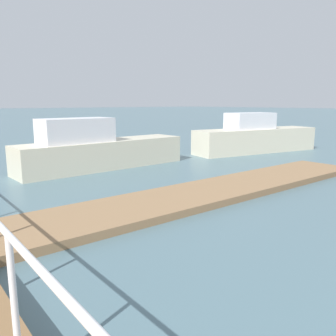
{
  "coord_description": "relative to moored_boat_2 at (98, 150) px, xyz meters",
  "views": [
    {
      "loc": [
        -3.81,
        2.76,
        2.52
      ],
      "look_at": [
        1.54,
        9.45,
        0.9
      ],
      "focal_mm": 37.12,
      "sensor_mm": 36.0,
      "label": 1
    }
  ],
  "objects": [
    {
      "name": "moored_boat_3",
      "position": [
        8.46,
        -0.89,
        0.02
      ],
      "size": [
        7.1,
        2.77,
        2.02
      ],
      "color": "beige",
      "rests_on": "ground_plane"
    },
    {
      "name": "ground_plane",
      "position": [
        -2.36,
        5.24,
        -0.74
      ],
      "size": [
        300.0,
        300.0,
        0.0
      ],
      "primitive_type": "plane",
      "color": "slate"
    },
    {
      "name": "floating_dock",
      "position": [
        0.53,
        -5.47,
        -0.65
      ],
      "size": [
        12.77,
        2.0,
        0.18
      ],
      "primitive_type": "cube",
      "color": "#93704C",
      "rests_on": "ground_plane"
    },
    {
      "name": "moored_boat_2",
      "position": [
        0.0,
        0.0,
        0.0
      ],
      "size": [
        6.79,
        1.78,
        1.96
      ],
      "color": "beige",
      "rests_on": "ground_plane"
    }
  ]
}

